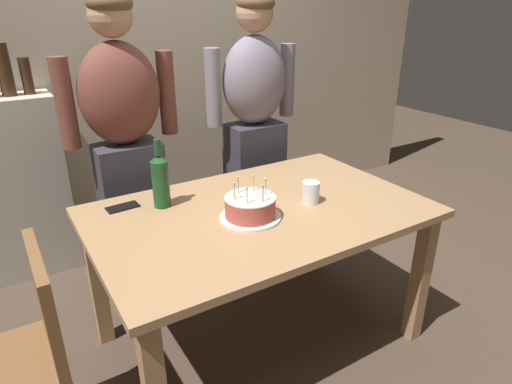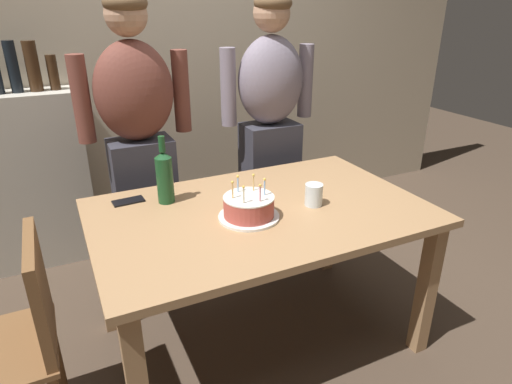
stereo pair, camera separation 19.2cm
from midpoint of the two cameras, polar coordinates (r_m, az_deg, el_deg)
name	(u,v)px [view 1 (the left image)]	position (r m, az deg, el deg)	size (l,w,h in m)	color
ground_plane	(259,336)	(2.41, -1.98, -18.36)	(10.00, 10.00, 0.00)	#47382B
back_wall	(138,51)	(3.25, -16.81, 17.15)	(5.20, 0.10, 2.60)	tan
dining_table	(260,228)	(2.03, -2.23, -4.73)	(1.50, 0.96, 0.74)	#A37A51
birthday_cake	(250,208)	(1.89, -3.67, -2.16)	(0.27, 0.27, 0.18)	white
water_glass_near	(311,192)	(2.04, 4.50, -0.09)	(0.08, 0.08, 0.10)	silver
wine_bottle	(160,180)	(2.04, -15.03, 1.49)	(0.08, 0.08, 0.32)	#194723
cell_phone	(123,207)	(2.12, -19.51, -1.94)	(0.14, 0.07, 0.01)	black
person_man_bearded	(127,152)	(2.46, -18.65, 4.93)	(0.61, 0.27, 1.66)	#33333D
person_woman_cardigan	(255,131)	(2.74, -2.21, 7.97)	(0.61, 0.27, 1.66)	#33333D
dining_chair	(23,353)	(1.80, -30.95, -17.64)	(0.42, 0.42, 0.87)	brown
shelf_cabinet	(1,189)	(3.07, -31.85, 0.31)	(0.73, 0.30, 1.41)	beige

